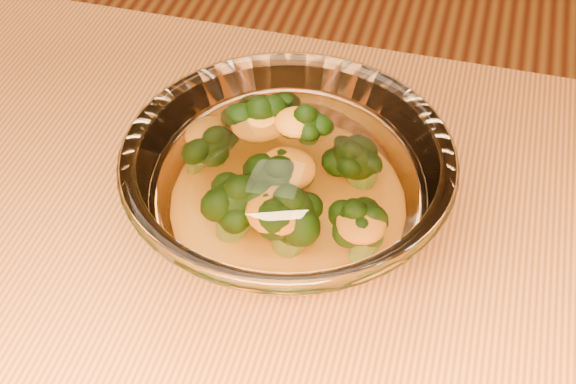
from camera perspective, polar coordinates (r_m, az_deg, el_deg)
The scene contains 3 objects.
glass_bowl at distance 0.58m, azimuth 0.00°, elevation -0.35°, with size 0.23×0.23×0.10m.
cheese_sauce at distance 0.59m, azimuth 0.00°, elevation -1.81°, with size 0.12×0.12×0.03m, color orange.
broccoli_heap at distance 0.58m, azimuth -0.74°, elevation 1.59°, with size 0.16×0.14×0.07m.
Camera 1 is at (0.19, -0.26, 1.22)m, focal length 50.00 mm.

